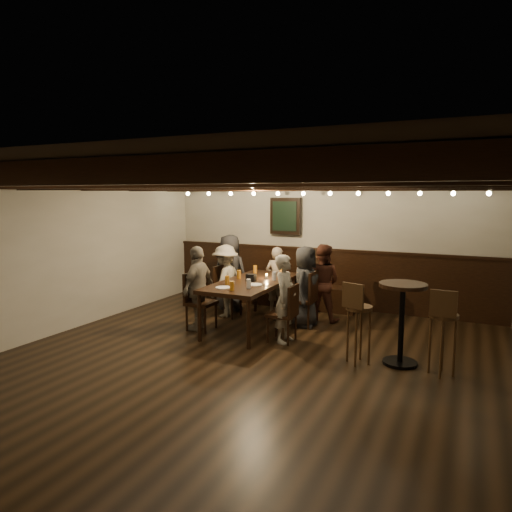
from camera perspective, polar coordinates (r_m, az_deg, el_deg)
The scene contains 27 objects.
room at distance 7.84m, azimuth 3.93°, elevation -0.39°, with size 7.00×7.00×7.00m.
dining_table at distance 7.43m, azimuth -0.45°, elevation -3.62°, with size 0.96×2.09×0.78m.
chair_left_near at distance 8.24m, azimuth -3.64°, elevation -5.62°, with size 0.42×0.42×0.91m.
chair_left_far at distance 7.48m, azimuth -6.97°, elevation -6.99°, with size 0.43×0.43×0.93m.
chair_right_near at distance 7.67m, azimuth 5.91°, elevation -6.63°, with size 0.42×0.42×0.92m.
chair_right_far at distance 6.86m, azimuth 3.40°, elevation -8.49°, with size 0.40×0.40×0.86m.
person_bench_left at distance 8.62m, azimuth -3.28°, elevation -2.05°, with size 0.70×0.46×1.43m, color #28282A.
person_bench_centre at distance 8.39m, azimuth 2.64°, elevation -3.01°, with size 0.45×0.29×1.23m, color gray.
person_bench_right at distance 7.95m, azimuth 8.24°, elevation -3.31°, with size 0.65×0.51×1.33m, color #50271B.
person_left_near at distance 8.17m, azimuth -3.85°, elevation -3.09°, with size 0.83×0.48×1.29m, color gray.
person_left_far at distance 7.41m, azimuth -7.22°, elevation -3.98°, with size 0.80×0.33×1.36m, color gray.
person_right_near at distance 7.57m, azimuth 6.17°, elevation -3.81°, with size 0.65×0.43×1.34m, color black.
person_right_far at distance 6.75m, azimuth 3.68°, elevation -5.34°, with size 0.48×0.31×1.30m, color gray.
pint_a at distance 8.15m, azimuth -0.11°, elevation -1.65°, with size 0.07×0.07×0.14m, color #BF7219.
pint_b at distance 7.89m, azimuth 3.22°, elevation -1.97°, with size 0.07×0.07×0.14m, color #BF7219.
pint_c at distance 7.62m, azimuth -2.17°, elevation -2.31°, with size 0.07×0.07×0.14m, color #BF7219.
pint_d at distance 7.46m, azimuth 2.29°, elevation -2.53°, with size 0.07×0.07×0.14m, color silver.
pint_e at distance 7.11m, azimuth -3.62°, elevation -3.05°, with size 0.07×0.07×0.14m, color #BF7219.
pint_f at distance 6.83m, azimuth -0.92°, elevation -3.48°, with size 0.07×0.07×0.14m, color silver.
pint_g at distance 6.68m, azimuth -3.02°, elevation -3.75°, with size 0.07×0.07×0.14m, color #BF7219.
plate_near at distance 6.87m, azimuth -4.10°, elevation -3.96°, with size 0.24×0.24×0.01m, color white.
plate_far at distance 7.07m, azimuth -0.18°, elevation -3.61°, with size 0.24×0.24×0.01m, color white.
condiment_caddy at distance 7.36m, azimuth -0.62°, elevation -2.74°, with size 0.15×0.10×0.12m, color black.
candle at distance 7.63m, azimuth 1.33°, elevation -2.64°, with size 0.05×0.05×0.05m, color beige.
high_top_table at distance 6.13m, azimuth 17.79°, elevation -6.62°, with size 0.60×0.60×1.06m.
bar_stool_left at distance 6.09m, azimuth 12.66°, elevation -9.41°, with size 0.37×0.38×1.08m.
bar_stool_right at distance 6.01m, azimuth 22.25°, elevation -10.04°, with size 0.34×0.35×1.08m.
Camera 1 is at (2.58, -5.00, 2.18)m, focal length 32.00 mm.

